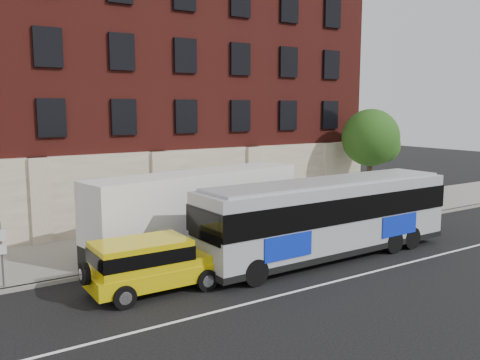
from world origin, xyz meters
TOP-DOWN VIEW (x-y plane):
  - ground at (0.00, 0.00)m, footprint 120.00×120.00m
  - sidewalk at (0.00, 9.00)m, footprint 60.00×6.00m
  - kerb at (0.00, 6.00)m, footprint 60.00×0.25m
  - lane_line at (0.00, 0.50)m, footprint 60.00×0.12m
  - building at (-0.01, 16.92)m, footprint 30.00×12.10m
  - sign_pole at (-8.50, 6.15)m, footprint 0.30×0.20m
  - street_tree at (13.54, 9.48)m, footprint 3.60×3.60m
  - city_bus at (3.90, 2.97)m, footprint 12.37×2.79m
  - yellow_suv at (-4.23, 3.27)m, footprint 4.98×2.24m
  - shipping_container at (-0.17, 7.15)m, footprint 10.91×4.00m

SIDE VIEW (x-z plane):
  - ground at x=0.00m, z-range 0.00..0.00m
  - lane_line at x=0.00m, z-range 0.00..0.01m
  - sidewalk at x=0.00m, z-range 0.00..0.15m
  - kerb at x=0.00m, z-range 0.00..0.15m
  - yellow_suv at x=-4.23m, z-range 0.14..2.04m
  - sign_pole at x=-8.50m, z-range 0.20..2.70m
  - shipping_container at x=-0.17m, z-range -0.02..3.54m
  - city_bus at x=3.90m, z-range 0.18..3.55m
  - street_tree at x=13.54m, z-range 1.31..7.51m
  - building at x=-0.01m, z-range 0.08..15.08m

